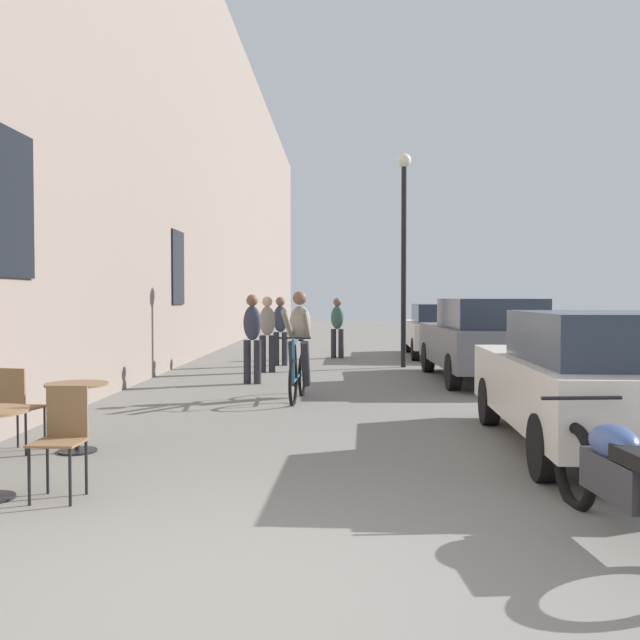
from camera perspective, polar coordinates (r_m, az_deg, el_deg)
The scene contains 15 objects.
ground_plane at distance 4.07m, azimuth -7.40°, elevation -21.51°, with size 88.00×88.00×0.00m, color slate.
building_facade_left at distance 18.58m, azimuth -11.19°, elevation 14.25°, with size 0.54×68.00×11.22m.
cafe_chair_near_toward_street at distance 6.06m, azimuth -20.27°, elevation -8.66°, with size 0.39×0.39×0.89m.
cafe_table_mid at distance 7.74m, azimuth -19.20°, elevation -6.34°, with size 0.64×0.64×0.72m.
cafe_chair_mid_toward_street at distance 7.91m, azimuth -23.48°, elevation -6.25°, with size 0.44×0.44×0.89m.
cyclist_on_bicycle at distance 11.09m, azimuth -1.74°, elevation -2.28°, with size 0.52×1.76×1.74m.
pedestrian_near at distance 13.07m, azimuth -5.54°, elevation -1.10°, with size 0.38×0.30×1.66m.
pedestrian_mid at distance 15.04m, azimuth -4.31°, elevation -0.79°, with size 0.37×0.29×1.63m.
pedestrian_far at distance 16.51m, azimuth -3.24°, elevation -0.57°, with size 0.37×0.29×1.62m.
pedestrian_furthest at distance 18.47m, azimuth 1.42°, elevation -0.36°, with size 0.37×0.29×1.59m.
street_lamp at distance 16.25m, azimuth 6.84°, elevation 7.13°, with size 0.32×0.32×4.90m.
parked_car_nearest at distance 7.84m, azimuth 21.15°, elevation -4.50°, with size 1.85×4.17×1.47m.
parked_car_second at distance 13.80m, azimuth 13.22°, elevation -1.47°, with size 1.98×4.50×1.59m.
parked_car_third at distance 19.23m, azimuth 9.71°, elevation -0.75°, with size 1.76×4.05×1.43m.
parked_motorcycle at distance 5.19m, azimuth 23.41°, elevation -11.76°, with size 0.62×2.15×0.92m.
Camera 1 is at (0.60, -3.68, 1.61)m, focal length 39.28 mm.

